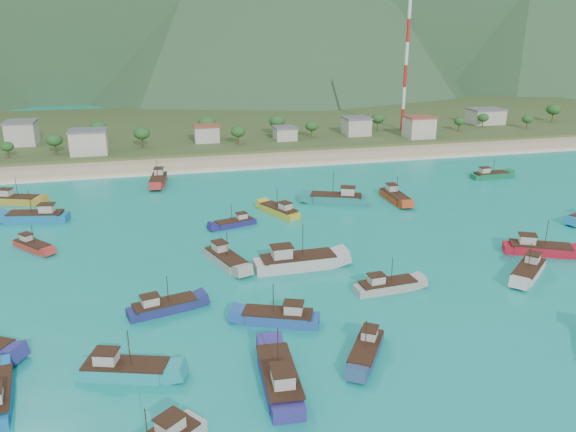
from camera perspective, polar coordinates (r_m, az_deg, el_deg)
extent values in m
plane|color=#0C8D7E|center=(94.03, -1.97, -5.55)|extent=(600.00, 600.00, 0.00)
cube|color=beige|center=(168.32, -7.59, 5.36)|extent=(400.00, 18.00, 1.20)
cube|color=#385123|center=(227.86, -9.39, 8.80)|extent=(400.00, 110.00, 2.40)
cube|color=white|center=(159.14, -7.19, 4.59)|extent=(400.00, 2.50, 0.08)
cube|color=beige|center=(204.34, -25.41, 7.60)|extent=(9.00, 9.83, 7.29)
cube|color=beige|center=(181.30, -19.57, 7.05)|extent=(10.61, 8.23, 6.94)
cube|color=beige|center=(191.21, -8.28, 8.23)|extent=(8.01, 6.68, 5.18)
cube|color=beige|center=(192.93, -0.31, 8.35)|extent=(6.99, 7.05, 4.05)
cube|color=beige|center=(203.11, 6.95, 9.00)|extent=(8.60, 8.30, 5.79)
cube|color=beige|center=(201.80, 13.15, 8.74)|extent=(9.10, 8.09, 6.92)
cube|color=beige|center=(238.21, 19.41, 9.49)|extent=(12.86, 9.20, 5.51)
cylinder|color=red|center=(214.94, 11.54, 9.58)|extent=(1.20, 1.20, 7.84)
cylinder|color=white|center=(213.86, 11.68, 11.65)|extent=(1.20, 1.20, 7.84)
cylinder|color=red|center=(213.07, 11.83, 13.74)|extent=(1.20, 1.20, 7.84)
cylinder|color=white|center=(212.56, 11.97, 15.84)|extent=(1.20, 1.20, 7.84)
cylinder|color=red|center=(212.35, 12.12, 17.95)|extent=(1.20, 1.20, 7.84)
cylinder|color=white|center=(212.42, 12.27, 20.06)|extent=(1.20, 1.20, 7.84)
cube|color=navy|center=(114.56, -5.51, -0.85)|extent=(8.94, 4.75, 1.56)
cube|color=beige|center=(114.77, -4.74, -0.04)|extent=(2.30, 2.04, 1.27)
cylinder|color=#382114|center=(113.55, -5.77, 0.32)|extent=(0.12, 0.12, 3.51)
cube|color=beige|center=(58.90, -11.86, -20.03)|extent=(3.03, 2.95, 1.53)
cylinder|color=#382114|center=(56.80, -14.17, -20.16)|extent=(0.12, 0.12, 4.25)
cube|color=#B13D1A|center=(132.82, 10.83, 1.79)|extent=(3.46, 11.24, 2.03)
cube|color=beige|center=(134.31, 10.49, 2.83)|extent=(2.08, 2.57, 1.65)
cylinder|color=#382114|center=(131.35, 11.03, 3.09)|extent=(0.12, 0.12, 4.58)
cube|color=#A7A398|center=(88.36, 10.08, -7.17)|extent=(10.10, 3.69, 1.80)
cube|color=beige|center=(86.78, 8.96, -6.41)|extent=(2.39, 1.98, 1.46)
cylinder|color=#382114|center=(87.38, 10.52, -5.39)|extent=(0.12, 0.12, 4.05)
cube|color=#1F7671|center=(129.10, 4.90, 1.65)|extent=(13.44, 8.44, 2.36)
cube|color=beige|center=(128.37, 6.11, 2.50)|extent=(3.62, 3.31, 1.91)
cylinder|color=#382114|center=(128.07, 4.62, 3.30)|extent=(0.12, 0.12, 5.30)
cube|color=#A62B27|center=(148.27, -13.02, 3.46)|extent=(4.97, 12.15, 2.15)
cube|color=beige|center=(150.11, -12.99, 4.41)|extent=(2.49, 2.94, 1.74)
cylinder|color=#382114|center=(146.77, -13.15, 4.70)|extent=(0.12, 0.12, 4.83)
cube|color=navy|center=(66.18, -0.92, -16.31)|extent=(4.39, 12.63, 2.26)
cube|color=beige|center=(62.95, -0.52, -16.10)|extent=(2.44, 2.95, 1.84)
cylinder|color=#382114|center=(64.72, -1.04, -13.29)|extent=(0.12, 0.12, 5.09)
cube|color=#B73229|center=(112.46, -24.48, -2.90)|extent=(7.77, 8.42, 1.61)
cube|color=beige|center=(113.48, -25.05, -2.01)|extent=(2.54, 2.59, 1.31)
cylinder|color=#382114|center=(111.17, -24.52, -1.71)|extent=(0.12, 0.12, 3.63)
cube|color=navy|center=(71.88, 7.91, -13.61)|extent=(7.59, 9.53, 1.74)
cube|color=beige|center=(72.70, 8.29, -11.77)|extent=(2.65, 2.77, 1.41)
cylinder|color=#382114|center=(69.95, 7.92, -11.89)|extent=(0.12, 0.12, 3.91)
cube|color=beige|center=(99.83, 23.21, -5.31)|extent=(10.12, 9.32, 1.93)
cube|color=beige|center=(101.17, 23.62, -3.97)|extent=(3.10, 3.05, 1.57)
cylinder|color=#382114|center=(98.11, 23.36, -3.75)|extent=(0.12, 0.12, 4.35)
cube|color=gold|center=(121.16, -0.93, 0.44)|extent=(7.31, 10.83, 1.91)
cube|color=beige|center=(119.03, -0.29, 0.98)|extent=(2.76, 2.98, 1.55)
cylinder|color=#382114|center=(120.67, -1.11, 1.91)|extent=(0.12, 0.12, 4.30)
cube|color=#0F683B|center=(159.56, 19.91, 3.83)|extent=(10.27, 3.28, 1.85)
cube|color=beige|center=(157.98, 19.35, 4.38)|extent=(2.37, 1.93, 1.51)
cylinder|color=#382114|center=(159.19, 20.20, 4.89)|extent=(0.12, 0.12, 4.17)
cube|color=teal|center=(70.27, -16.09, -14.96)|extent=(11.34, 6.39, 1.98)
cube|color=beige|center=(70.07, -17.99, -13.53)|extent=(2.96, 2.65, 1.61)
cylinder|color=#382114|center=(68.38, -15.84, -12.77)|extent=(0.12, 0.12, 4.45)
cube|color=#A39F94|center=(96.71, -6.31, -4.55)|extent=(6.68, 11.43, 2.00)
cube|color=beige|center=(97.88, -6.94, -3.14)|extent=(2.72, 3.02, 1.62)
cylinder|color=#382114|center=(94.95, -6.20, -2.88)|extent=(0.12, 0.12, 4.49)
cube|color=#244F9F|center=(78.28, -1.04, -10.42)|extent=(11.02, 6.90, 1.93)
cube|color=beige|center=(77.15, 0.56, -9.40)|extent=(2.97, 2.71, 1.57)
cylinder|color=#382114|center=(76.88, -1.51, -8.34)|extent=(0.12, 0.12, 4.35)
cube|color=red|center=(109.90, 24.22, -3.22)|extent=(11.91, 8.15, 2.11)
cube|color=beige|center=(108.74, 23.13, -2.21)|extent=(3.30, 3.06, 1.71)
cylinder|color=#382114|center=(108.91, 24.79, -1.57)|extent=(0.12, 0.12, 4.74)
cube|color=#B58828|center=(142.63, -25.90, 1.38)|extent=(11.77, 7.13, 2.06)
cube|color=beige|center=(143.40, -26.78, 2.12)|extent=(3.14, 2.85, 1.67)
cylinder|color=#382114|center=(141.43, -25.87, 2.67)|extent=(0.12, 0.12, 4.63)
cube|color=#196AA3|center=(127.94, -24.23, -0.19)|extent=(12.74, 5.92, 2.23)
cube|color=beige|center=(126.45, -23.30, 0.69)|extent=(3.17, 2.74, 1.81)
cylinder|color=#382114|center=(127.17, -24.74, 1.35)|extent=(0.12, 0.12, 5.02)
cube|color=beige|center=(94.52, 1.03, -4.83)|extent=(13.97, 4.43, 2.52)
cube|color=beige|center=(92.93, -0.65, -3.73)|extent=(3.21, 2.62, 2.05)
cylinder|color=#382114|center=(93.16, 1.51, -2.47)|extent=(0.12, 0.12, 5.68)
cube|color=navy|center=(82.98, -12.38, -9.14)|extent=(10.30, 5.22, 1.80)
cube|color=beige|center=(81.83, -13.83, -8.40)|extent=(2.62, 2.30, 1.46)
cylinder|color=#382114|center=(81.79, -12.14, -7.26)|extent=(0.12, 0.12, 4.05)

